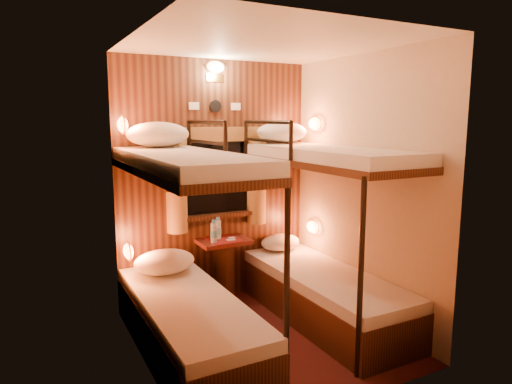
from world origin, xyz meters
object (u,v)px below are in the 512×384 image
bunk_right (324,261)px  bottle_left (214,233)px  bunk_left (188,284)px  bottle_right (218,230)px  table (224,262)px

bunk_right → bottle_left: size_ratio=8.38×
bunk_left → bunk_right: size_ratio=1.00×
bottle_left → bottle_right: size_ratio=1.03×
bunk_right → bottle_left: bunk_right is taller
bunk_left → bottle_right: (0.61, 0.83, 0.19)m
table → bottle_right: (-0.04, 0.05, 0.33)m
bunk_left → bottle_right: 1.04m
bunk_right → bottle_right: 1.09m
bunk_right → bottle_right: bearing=129.8°
bunk_left → bunk_right: (1.30, 0.00, 0.00)m
bottle_left → bottle_right: bottle_left is taller
table → bottle_right: 0.34m
bunk_left → bottle_left: bunk_left is taller
bunk_right → table: 1.02m
bunk_right → table: bunk_right is taller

